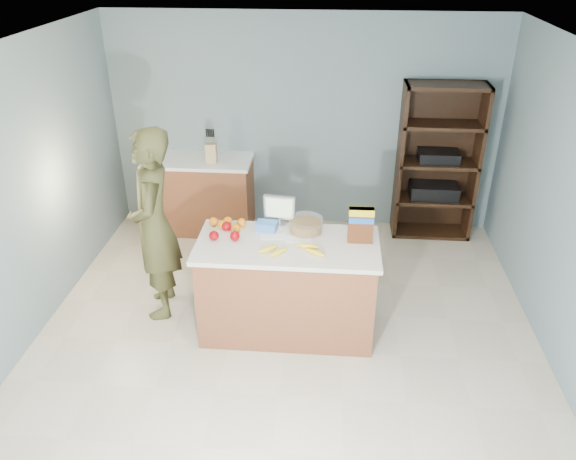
# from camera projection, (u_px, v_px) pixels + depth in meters

# --- Properties ---
(floor) EXTENTS (4.50, 5.00, 0.02)m
(floor) POSITION_uv_depth(u_px,v_px,m) (285.00, 349.00, 4.92)
(floor) COLOR beige
(floor) RESTS_ON ground
(walls) EXTENTS (4.52, 5.02, 2.51)m
(walls) POSITION_uv_depth(u_px,v_px,m) (284.00, 175.00, 4.14)
(walls) COLOR slate
(walls) RESTS_ON ground
(counter_peninsula) EXTENTS (1.56, 0.76, 0.90)m
(counter_peninsula) POSITION_uv_depth(u_px,v_px,m) (288.00, 291.00, 4.98)
(counter_peninsula) COLOR brown
(counter_peninsula) RESTS_ON ground
(back_cabinet) EXTENTS (1.24, 0.62, 0.90)m
(back_cabinet) POSITION_uv_depth(u_px,v_px,m) (201.00, 194.00, 6.72)
(back_cabinet) COLOR brown
(back_cabinet) RESTS_ON ground
(shelving_unit) EXTENTS (0.90, 0.40, 1.80)m
(shelving_unit) POSITION_uv_depth(u_px,v_px,m) (436.00, 164.00, 6.46)
(shelving_unit) COLOR black
(shelving_unit) RESTS_ON ground
(person) EXTENTS (0.57, 0.74, 1.81)m
(person) POSITION_uv_depth(u_px,v_px,m) (154.00, 225.00, 5.04)
(person) COLOR #40401F
(person) RESTS_ON ground
(knife_block) EXTENTS (0.12, 0.10, 0.31)m
(knife_block) POSITION_uv_depth(u_px,v_px,m) (211.00, 152.00, 6.36)
(knife_block) COLOR tan
(knife_block) RESTS_ON back_cabinet
(envelopes) EXTENTS (0.45, 0.16, 0.00)m
(envelopes) POSITION_uv_depth(u_px,v_px,m) (286.00, 238.00, 4.83)
(envelopes) COLOR white
(envelopes) RESTS_ON counter_peninsula
(bananas) EXTENTS (0.57, 0.23, 0.04)m
(bananas) POSITION_uv_depth(u_px,v_px,m) (292.00, 250.00, 4.61)
(bananas) COLOR yellow
(bananas) RESTS_ON counter_peninsula
(apples) EXTENTS (0.26, 0.26, 0.09)m
(apples) POSITION_uv_depth(u_px,v_px,m) (225.00, 233.00, 4.83)
(apples) COLOR #980409
(apples) RESTS_ON counter_peninsula
(oranges) EXTENTS (0.33, 0.21, 0.08)m
(oranges) POSITION_uv_depth(u_px,v_px,m) (228.00, 224.00, 4.98)
(oranges) COLOR orange
(oranges) RESTS_ON counter_peninsula
(blue_carton) EXTENTS (0.20, 0.15, 0.08)m
(blue_carton) POSITION_uv_depth(u_px,v_px,m) (267.00, 226.00, 4.94)
(blue_carton) COLOR blue
(blue_carton) RESTS_ON counter_peninsula
(salad_bowl) EXTENTS (0.30, 0.30, 0.13)m
(salad_bowl) POSITION_uv_depth(u_px,v_px,m) (306.00, 226.00, 4.91)
(salad_bowl) COLOR #267219
(salad_bowl) RESTS_ON counter_peninsula
(tv) EXTENTS (0.28, 0.12, 0.28)m
(tv) POSITION_uv_depth(u_px,v_px,m) (279.00, 209.00, 4.98)
(tv) COLOR silver
(tv) RESTS_ON counter_peninsula
(cereal_box) EXTENTS (0.21, 0.08, 0.32)m
(cereal_box) POSITION_uv_depth(u_px,v_px,m) (361.00, 223.00, 4.69)
(cereal_box) COLOR #592B14
(cereal_box) RESTS_ON counter_peninsula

